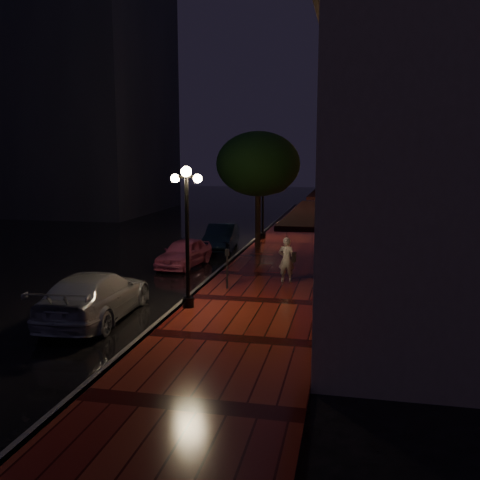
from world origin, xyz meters
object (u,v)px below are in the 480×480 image
Objects in this scene: woman_with_umbrella at (287,241)px; parking_meter at (227,265)px; silver_car at (95,296)px; navy_car at (221,237)px; pink_car at (184,253)px; street_tree at (258,166)px; streetlamp_far at (263,195)px; streetlamp_near at (187,228)px.

woman_with_umbrella is 1.67× the size of parking_meter.
silver_car is at bearing -129.65° from parking_meter.
pink_car is at bearing -102.15° from navy_car.
navy_car is at bearing -175.84° from street_tree.
pink_car is 1.54× the size of woman_with_umbrella.
silver_car is 7.27m from woman_with_umbrella.
woman_with_umbrella is at bearing -72.00° from street_tree.
street_tree is 4.05m from navy_car.
navy_car is at bearing 89.23° from pink_car.
streetlamp_far reaches higher than woman_with_umbrella.
streetlamp_far is 4.03m from navy_car.
pink_car is 4.46m from navy_car.
streetlamp_far is at bearing 94.91° from street_tree.
silver_car is (-0.25, -7.74, 0.10)m from pink_car.
streetlamp_near is at bearing -86.35° from navy_car.
streetlamp_near reaches higher than woman_with_umbrella.
streetlamp_near is 0.74× the size of street_tree.
streetlamp_far reaches higher than navy_car.
street_tree is at bearing -0.61° from navy_car.
woman_with_umbrella reaches higher than navy_car.
street_tree reaches higher than navy_car.
pink_car is at bearing 108.74° from streetlamp_near.
street_tree is 7.90m from woman_with_umbrella.
streetlamp_near reaches higher than navy_car.
navy_car is at bearing 98.42° from streetlamp_near.
street_tree is 4.13× the size of parking_meter.
streetlamp_far is (0.00, 14.00, 0.00)m from streetlamp_near.
woman_with_umbrella is at bearing 34.94° from parking_meter.
streetlamp_far is 1.09× the size of navy_car.
streetlamp_far is at bearing 58.15° from navy_car.
navy_car reaches higher than pink_car.
streetlamp_far reaches higher than parking_meter.
pink_car is 0.73× the size of silver_car.
woman_with_umbrella is 2.46m from parking_meter.
parking_meter reaches higher than pink_car.
parking_meter is at bearing 75.45° from streetlamp_near.
street_tree is 1.47× the size of navy_car.
streetlamp_far reaches higher than pink_car.
streetlamp_far reaches higher than silver_car.
streetlamp_far is 8.13m from pink_car.
streetlamp_near is at bearing -105.31° from parking_meter.
street_tree is (0.26, 10.99, 1.64)m from streetlamp_near.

